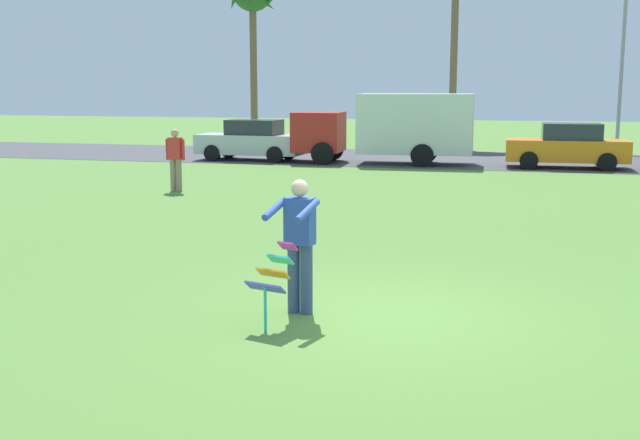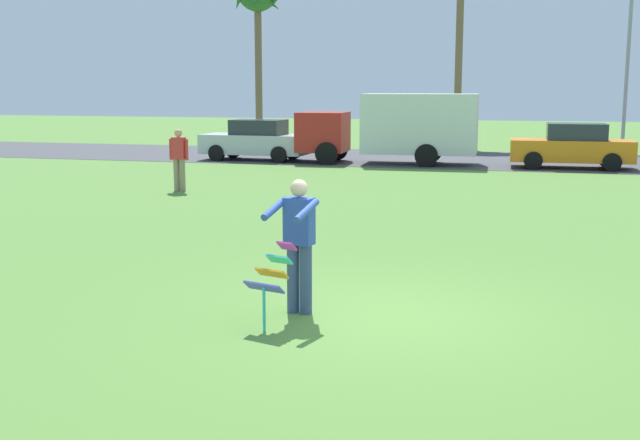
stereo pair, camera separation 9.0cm
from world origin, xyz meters
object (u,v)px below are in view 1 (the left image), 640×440
object	(u,v)px
person_kite_flyer	(299,241)
streetlight_pole	(622,60)
person_walker_near	(175,158)
parked_truck_red_cab	(394,126)
kite_held	(273,275)
parked_car_silver	(252,141)
parked_car_orange	(568,147)

from	to	relation	value
person_kite_flyer	streetlight_pole	distance (m)	28.36
streetlight_pole	person_walker_near	distance (m)	21.64
parked_truck_red_cab	person_walker_near	size ratio (longest dim) A/B	3.91
person_walker_near	streetlight_pole	bearing A→B (deg)	51.96
person_kite_flyer	kite_held	bearing A→B (deg)	-99.90
person_kite_flyer	parked_car_silver	distance (m)	21.36
parked_car_orange	person_kite_flyer	bearing A→B (deg)	-101.73
person_kite_flyer	streetlight_pole	bearing A→B (deg)	76.59
parked_car_orange	streetlight_pole	bearing A→B (deg)	72.27
person_kite_flyer	parked_truck_red_cab	distance (m)	20.01
kite_held	person_walker_near	distance (m)	13.01
person_kite_flyer	parked_car_orange	world-z (taller)	person_kite_flyer
parked_car_orange	person_walker_near	size ratio (longest dim) A/B	2.45
person_kite_flyer	parked_car_silver	xyz separation A→B (m)	(-7.78, 19.89, -0.18)
parked_car_orange	person_walker_near	xyz separation A→B (m)	(-10.79, -9.34, 0.16)
parked_car_silver	person_kite_flyer	bearing A→B (deg)	-68.63
kite_held	parked_car_orange	world-z (taller)	parked_car_orange
parked_car_silver	kite_held	bearing A→B (deg)	-69.59
streetlight_pole	parked_truck_red_cab	bearing A→B (deg)	-139.05
person_kite_flyer	person_walker_near	distance (m)	12.48
person_walker_near	parked_car_silver	bearing A→B (deg)	96.84
kite_held	streetlight_pole	world-z (taller)	streetlight_pole
streetlight_pole	kite_held	bearing A→B (deg)	-103.32
kite_held	parked_car_silver	world-z (taller)	parked_car_silver
kite_held	parked_car_silver	bearing A→B (deg)	110.41
parked_truck_red_cab	parked_car_orange	distance (m)	6.30
person_kite_flyer	parked_truck_red_cab	world-z (taller)	parked_truck_red_cab
parked_car_silver	parked_car_orange	distance (m)	11.91
kite_held	streetlight_pole	distance (m)	29.09
kite_held	parked_car_silver	xyz separation A→B (m)	(-7.66, 20.59, 0.11)
kite_held	person_kite_flyer	bearing A→B (deg)	80.10
person_walker_near	kite_held	bearing A→B (deg)	-59.82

